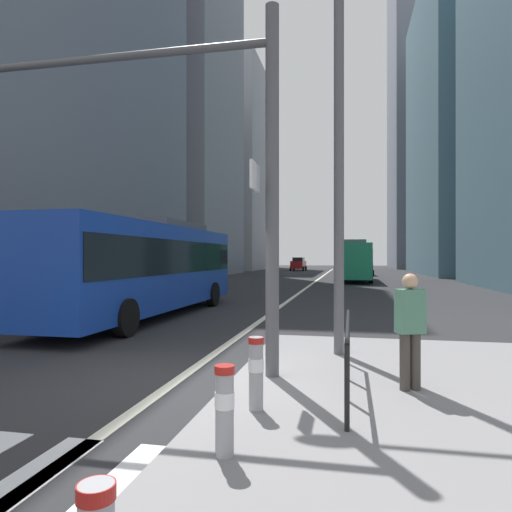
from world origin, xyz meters
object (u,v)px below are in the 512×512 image
Objects in this scene: city_bus_red_receding at (354,259)px; bollard_left at (225,406)px; traffic_signal_gantry at (163,138)px; street_lamp_post at (339,95)px; city_bus_blue_oncoming at (147,264)px; car_receding_near at (364,266)px; car_oncoming_mid at (298,264)px; pedestrian_waiting at (410,325)px; bollard_right at (256,370)px.

city_bus_red_receding is 35.02m from bollard_left.
traffic_signal_gantry is 0.75× the size of street_lamp_post.
traffic_signal_gantry is at bearing -62.98° from city_bus_blue_oncoming.
city_bus_blue_oncoming is 37.43m from car_receding_near.
city_bus_blue_oncoming is at bearing 117.02° from traffic_signal_gantry.
traffic_signal_gantry is (-3.45, -31.98, 2.25)m from city_bus_red_receding.
city_bus_blue_oncoming is 52.19m from car_oncoming_mid.
traffic_signal_gantry is (4.34, -59.47, 3.10)m from car_oncoming_mid.
street_lamp_post is at bearing -92.30° from car_receding_near.
car_oncoming_mid is 0.71× the size of traffic_signal_gantry.
car_oncoming_mid is 58.18m from street_lamp_post.
city_bus_red_receding is (7.17, 24.69, -0.00)m from city_bus_blue_oncoming.
bollard_left is at bearing -61.22° from city_bus_blue_oncoming.
bollard_right is at bearing -147.24° from pedestrian_waiting.
bollard_left is at bearing -91.35° from bollard_right.
car_oncoming_mid is at bearing 97.90° from pedestrian_waiting.
bollard_left is (1.93, -2.99, -3.45)m from traffic_signal_gantry.
city_bus_blue_oncoming is 10.65m from bollard_right.
bollard_right is (5.68, -8.93, -1.18)m from city_bus_blue_oncoming.
car_oncoming_mid and car_receding_near have the same top height.
bollard_left is at bearing -57.15° from traffic_signal_gantry.
car_receding_near is (8.92, -15.69, 0.00)m from car_oncoming_mid.
city_bus_blue_oncoming is 6.89× the size of pedestrian_waiting.
city_bus_red_receding is at bearing 87.50° from bollard_left.
city_bus_red_receding reaches higher than bollard_right.
city_bus_blue_oncoming and city_bus_red_receding have the same top height.
car_oncoming_mid reaches higher than bollard_right.
car_oncoming_mid is 62.77m from bollard_left.
city_bus_red_receding is at bearing 88.95° from street_lamp_post.
city_bus_blue_oncoming is 8.49m from traffic_signal_gantry.
bollard_right is at bearing -84.12° from car_oncoming_mid.
street_lamp_post is (6.62, -5.39, 3.45)m from city_bus_blue_oncoming.
street_lamp_post is 9.13× the size of bollard_left.
city_bus_red_receding reaches higher than bollard_left.
bollard_left is 0.52× the size of pedestrian_waiting.
car_oncoming_mid is (-0.62, 52.18, -0.85)m from city_bus_blue_oncoming.
car_receding_near is 4.91× the size of bollard_left.
traffic_signal_gantry is 3.67m from street_lamp_post.
street_lamp_post is (-0.55, -30.08, 3.45)m from city_bus_red_receding.
car_receding_near is at bearing 87.70° from street_lamp_post.
city_bus_blue_oncoming reaches higher than bollard_left.
city_bus_blue_oncoming is 10.86m from pedestrian_waiting.
city_bus_red_receding is 2.52× the size of car_oncoming_mid.
traffic_signal_gantry is 4.99m from pedestrian_waiting.
city_bus_blue_oncoming is 1.08× the size of city_bus_red_receding.
bollard_right is (6.30, -61.11, -0.33)m from car_oncoming_mid.
traffic_signal_gantry reaches higher than city_bus_red_receding.
car_receding_near is 45.49m from bollard_right.
traffic_signal_gantry reaches higher than bollard_right.
city_bus_red_receding is at bearing 90.91° from pedestrian_waiting.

